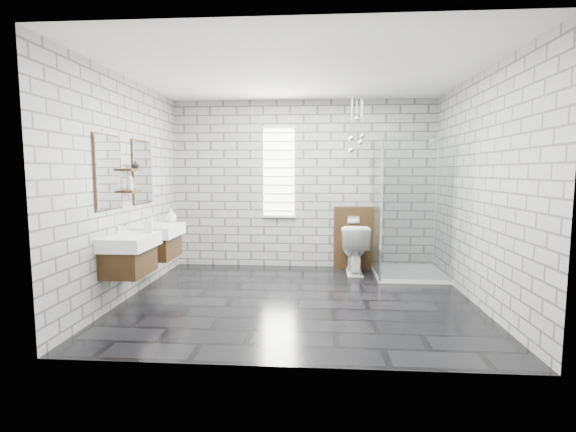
# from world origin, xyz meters

# --- Properties ---
(floor) EXTENTS (4.20, 3.60, 0.02)m
(floor) POSITION_xyz_m (0.00, 0.00, -0.01)
(floor) COLOR black
(floor) RESTS_ON ground
(ceiling) EXTENTS (4.20, 3.60, 0.02)m
(ceiling) POSITION_xyz_m (0.00, 0.00, 2.71)
(ceiling) COLOR white
(ceiling) RESTS_ON wall_back
(wall_back) EXTENTS (4.20, 0.02, 2.70)m
(wall_back) POSITION_xyz_m (0.00, 1.81, 1.35)
(wall_back) COLOR #A4A49F
(wall_back) RESTS_ON floor
(wall_front) EXTENTS (4.20, 0.02, 2.70)m
(wall_front) POSITION_xyz_m (0.00, -1.81, 1.35)
(wall_front) COLOR #A4A49F
(wall_front) RESTS_ON floor
(wall_left) EXTENTS (0.02, 3.60, 2.70)m
(wall_left) POSITION_xyz_m (-2.11, 0.00, 1.35)
(wall_left) COLOR #A4A49F
(wall_left) RESTS_ON floor
(wall_right) EXTENTS (0.02, 3.60, 2.70)m
(wall_right) POSITION_xyz_m (2.11, 0.00, 1.35)
(wall_right) COLOR #A4A49F
(wall_right) RESTS_ON floor
(vanity_left) EXTENTS (0.47, 0.70, 1.57)m
(vanity_left) POSITION_xyz_m (-1.91, -0.50, 0.76)
(vanity_left) COLOR #392511
(vanity_left) RESTS_ON wall_left
(vanity_right) EXTENTS (0.47, 0.70, 1.57)m
(vanity_right) POSITION_xyz_m (-1.91, 0.41, 0.76)
(vanity_right) COLOR #392511
(vanity_right) RESTS_ON wall_left
(shelf_lower) EXTENTS (0.14, 0.30, 0.03)m
(shelf_lower) POSITION_xyz_m (-2.03, -0.05, 1.32)
(shelf_lower) COLOR #392511
(shelf_lower) RESTS_ON wall_left
(shelf_upper) EXTENTS (0.14, 0.30, 0.03)m
(shelf_upper) POSITION_xyz_m (-2.03, -0.05, 1.58)
(shelf_upper) COLOR #392511
(shelf_upper) RESTS_ON wall_left
(window) EXTENTS (0.56, 0.05, 1.48)m
(window) POSITION_xyz_m (-0.40, 1.78, 1.55)
(window) COLOR white
(window) RESTS_ON wall_back
(cistern_panel) EXTENTS (0.60, 0.20, 1.00)m
(cistern_panel) POSITION_xyz_m (0.80, 1.70, 0.50)
(cistern_panel) COLOR #392511
(cistern_panel) RESTS_ON floor
(flush_plate) EXTENTS (0.18, 0.01, 0.12)m
(flush_plate) POSITION_xyz_m (0.80, 1.60, 0.80)
(flush_plate) COLOR silver
(flush_plate) RESTS_ON cistern_panel
(shower_enclosure) EXTENTS (1.00, 1.00, 2.03)m
(shower_enclosure) POSITION_xyz_m (1.50, 1.18, 0.50)
(shower_enclosure) COLOR white
(shower_enclosure) RESTS_ON floor
(pendant_cluster) EXTENTS (0.26, 0.25, 0.86)m
(pendant_cluster) POSITION_xyz_m (0.80, 1.37, 2.08)
(pendant_cluster) COLOR silver
(pendant_cluster) RESTS_ON ceiling
(toilet) EXTENTS (0.43, 0.75, 0.76)m
(toilet) POSITION_xyz_m (0.80, 1.40, 0.38)
(toilet) COLOR white
(toilet) RESTS_ON floor
(soap_bottle_a) EXTENTS (0.11, 0.11, 0.20)m
(soap_bottle_a) POSITION_xyz_m (-1.74, -0.29, 0.95)
(soap_bottle_a) COLOR #B2B2B2
(soap_bottle_a) RESTS_ON vanity_left
(soap_bottle_b) EXTENTS (0.16, 0.16, 0.19)m
(soap_bottle_b) POSITION_xyz_m (-1.83, 0.73, 0.94)
(soap_bottle_b) COLOR #B2B2B2
(soap_bottle_b) RESTS_ON vanity_right
(soap_bottle_c) EXTENTS (0.10, 0.10, 0.22)m
(soap_bottle_c) POSITION_xyz_m (-2.02, -0.12, 1.45)
(soap_bottle_c) COLOR #B2B2B2
(soap_bottle_c) RESTS_ON shelf_lower
(vase) EXTENTS (0.11, 0.11, 0.10)m
(vase) POSITION_xyz_m (-2.02, 0.06, 1.64)
(vase) COLOR #B2B2B2
(vase) RESTS_ON shelf_upper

